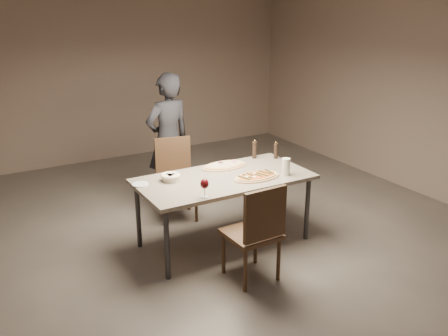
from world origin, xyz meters
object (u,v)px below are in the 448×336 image
dining_table (224,182)px  diner (168,140)px  chair_near (257,229)px  zucchini_pizza (257,176)px  bread_basket (171,177)px  ham_pizza (224,166)px  carafe (286,167)px  pepper_mill_left (254,150)px  chair_far (175,174)px

dining_table → diner: 1.30m
chair_near → dining_table: bearing=79.6°
zucchini_pizza → bread_basket: bread_basket is taller
ham_pizza → carafe: carafe is taller
zucchini_pizza → bread_basket: bearing=157.2°
dining_table → chair_near: 0.84m
pepper_mill_left → chair_near: 1.44m
ham_pizza → diner: diner is taller
pepper_mill_left → diner: 1.13m
bread_basket → diner: 1.21m
chair_near → bread_basket: bearing=110.0°
zucchini_pizza → pepper_mill_left: size_ratio=2.35×
carafe → chair_far: chair_far is taller
ham_pizza → carafe: size_ratio=2.90×
pepper_mill_left → diner: bearing=126.4°
zucchini_pizza → carafe: (0.31, -0.07, 0.07)m
dining_table → pepper_mill_left: size_ratio=8.25×
zucchini_pizza → pepper_mill_left: bearing=60.9°
carafe → diner: 1.68m
chair_near → diner: bearing=86.3°
zucchini_pizza → pepper_mill_left: (0.34, 0.57, 0.09)m
zucchini_pizza → chair_near: bearing=-120.9°
bread_basket → pepper_mill_left: pepper_mill_left is taller
zucchini_pizza → diner: bearing=104.5°
ham_pizza → chair_far: (-0.31, 0.64, -0.24)m
bread_basket → chair_far: chair_far is taller
chair_far → chair_near: bearing=103.3°
pepper_mill_left → chair_far: size_ratio=0.23×
bread_basket → diner: bearing=67.1°
pepper_mill_left → chair_near: (-0.75, -1.20, -0.32)m
zucchini_pizza → dining_table: bearing=148.2°
chair_far → diner: bearing=-90.4°
dining_table → bread_basket: (-0.52, 0.18, 0.10)m
bread_basket → carafe: 1.20m
dining_table → chair_far: bearing=98.6°
ham_pizza → chair_far: size_ratio=0.55×
chair_near → chair_far: (-0.01, 1.73, -0.01)m
carafe → chair_far: size_ratio=0.19×
bread_basket → dining_table: bearing=-19.3°
chair_near → diner: (0.07, 2.11, 0.30)m
zucchini_pizza → bread_basket: size_ratio=2.56×
ham_pizza → carafe: bearing=-32.3°
ham_pizza → dining_table: bearing=-101.3°
diner → dining_table: bearing=82.7°
pepper_mill_left → carafe: pepper_mill_left is taller
ham_pizza → bread_basket: 0.69m
dining_table → diner: size_ratio=1.08×
chair_far → pepper_mill_left: bearing=157.5°
ham_pizza → chair_near: size_ratio=0.55×
zucchini_pizza → ham_pizza: size_ratio=0.98×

